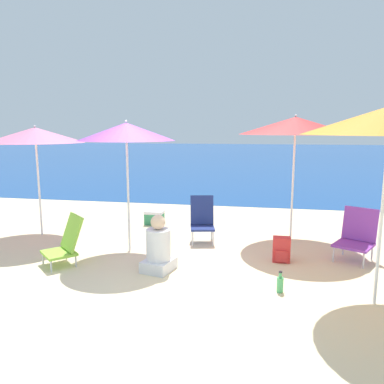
% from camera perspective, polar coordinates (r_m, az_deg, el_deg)
% --- Properties ---
extents(ground_plane, '(60.00, 60.00, 0.00)m').
position_cam_1_polar(ground_plane, '(5.38, -4.06, -12.20)').
color(ground_plane, beige).
extents(sea_water, '(60.00, 40.00, 0.01)m').
position_cam_1_polar(sea_water, '(29.62, 8.18, 5.69)').
color(sea_water, '#19478C').
rests_on(sea_water, ground).
extents(beach_umbrella_red, '(1.95, 1.95, 2.24)m').
position_cam_1_polar(beach_umbrella_red, '(6.81, 15.49, 9.72)').
color(beach_umbrella_red, white).
rests_on(beach_umbrella_red, ground).
extents(beach_umbrella_pink, '(1.76, 1.76, 2.06)m').
position_cam_1_polar(beach_umbrella_pink, '(7.49, -22.77, 7.99)').
color(beach_umbrella_pink, white).
rests_on(beach_umbrella_pink, ground).
extents(beach_umbrella_purple, '(1.54, 1.54, 2.13)m').
position_cam_1_polar(beach_umbrella_purple, '(6.04, -9.97, 9.02)').
color(beach_umbrella_purple, white).
rests_on(beach_umbrella_purple, ground).
extents(beach_chair_lime, '(0.72, 0.72, 0.73)m').
position_cam_1_polar(beach_chair_lime, '(5.90, -18.65, -7.19)').
color(beach_chair_lime, silver).
rests_on(beach_chair_lime, ground).
extents(beach_chair_navy, '(0.50, 0.55, 0.81)m').
position_cam_1_polar(beach_chair_navy, '(6.69, 1.56, -4.02)').
color(beach_chair_navy, silver).
rests_on(beach_chair_navy, ground).
extents(beach_chair_purple, '(0.72, 0.75, 0.79)m').
position_cam_1_polar(beach_chair_purple, '(6.30, 23.81, -6.01)').
color(beach_chair_purple, silver).
rests_on(beach_chair_purple, ground).
extents(person_seated_near, '(0.48, 0.53, 0.81)m').
position_cam_1_polar(person_seated_near, '(5.37, -5.14, -8.59)').
color(person_seated_near, silver).
rests_on(person_seated_near, ground).
extents(backpack_red, '(0.26, 0.19, 0.38)m').
position_cam_1_polar(backpack_red, '(5.88, 13.47, -8.56)').
color(backpack_red, red).
rests_on(backpack_red, ground).
extents(water_bottle, '(0.08, 0.08, 0.27)m').
position_cam_1_polar(water_bottle, '(4.87, 13.27, -13.48)').
color(water_bottle, '#4CB266').
rests_on(water_bottle, ground).
extents(cooler_box, '(0.38, 0.28, 0.29)m').
position_cam_1_polar(cooler_box, '(7.96, -5.75, -3.87)').
color(cooler_box, '#338C59').
rests_on(cooler_box, ground).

